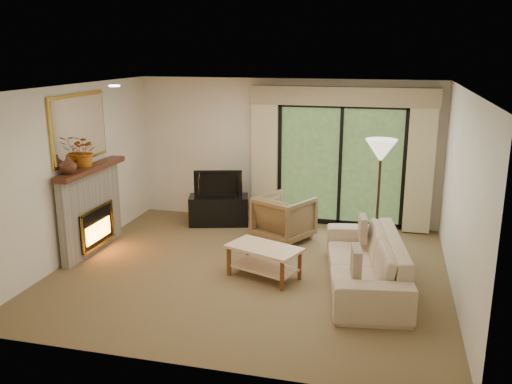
% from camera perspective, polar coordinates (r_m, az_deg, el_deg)
% --- Properties ---
extents(floor, '(5.50, 5.50, 0.00)m').
position_cam_1_polar(floor, '(7.89, -0.54, -8.29)').
color(floor, brown).
rests_on(floor, ground).
extents(ceiling, '(5.50, 5.50, 0.00)m').
position_cam_1_polar(ceiling, '(7.27, -0.59, 10.90)').
color(ceiling, silver).
rests_on(ceiling, ground).
extents(wall_back, '(5.00, 0.00, 5.00)m').
position_cam_1_polar(wall_back, '(9.86, 3.14, 4.30)').
color(wall_back, beige).
rests_on(wall_back, ground).
extents(wall_front, '(5.00, 0.00, 5.00)m').
position_cam_1_polar(wall_front, '(5.20, -7.60, -5.54)').
color(wall_front, beige).
rests_on(wall_front, ground).
extents(wall_left, '(0.00, 5.00, 5.00)m').
position_cam_1_polar(wall_left, '(8.58, -18.64, 1.94)').
color(wall_left, beige).
rests_on(wall_left, ground).
extents(wall_right, '(0.00, 5.00, 5.00)m').
position_cam_1_polar(wall_right, '(7.30, 20.81, -0.42)').
color(wall_right, beige).
rests_on(wall_right, ground).
extents(fireplace, '(0.24, 1.70, 1.37)m').
position_cam_1_polar(fireplace, '(8.83, -16.97, -1.70)').
color(fireplace, gray).
rests_on(fireplace, floor).
extents(mirror, '(0.07, 1.45, 1.02)m').
position_cam_1_polar(mirror, '(8.61, -18.09, 6.44)').
color(mirror, gold).
rests_on(mirror, wall_left).
extents(sliding_door, '(2.26, 0.10, 2.16)m').
position_cam_1_polar(sliding_door, '(9.71, 8.87, 2.78)').
color(sliding_door, black).
rests_on(sliding_door, floor).
extents(curtain_left, '(0.45, 0.18, 2.35)m').
position_cam_1_polar(curtain_left, '(9.80, 0.93, 3.66)').
color(curtain_left, '#CABC8F').
rests_on(curtain_left, floor).
extents(curtain_right, '(0.45, 0.18, 2.35)m').
position_cam_1_polar(curtain_right, '(9.56, 16.91, 2.73)').
color(curtain_right, '#CABC8F').
rests_on(curtain_right, floor).
extents(cornice, '(3.20, 0.24, 0.32)m').
position_cam_1_polar(cornice, '(9.45, 9.11, 9.92)').
color(cornice, tan).
rests_on(cornice, wall_back).
extents(media_console, '(1.15, 0.75, 0.53)m').
position_cam_1_polar(media_console, '(9.86, -3.93, -1.91)').
color(media_console, black).
rests_on(media_console, floor).
extents(tv, '(0.86, 0.34, 0.49)m').
position_cam_1_polar(tv, '(9.72, -3.99, 0.98)').
color(tv, black).
rests_on(tv, media_console).
extents(armchair, '(1.10, 1.11, 0.76)m').
position_cam_1_polar(armchair, '(9.01, 2.97, -2.75)').
color(armchair, brown).
rests_on(armchair, floor).
extents(sofa, '(1.29, 2.51, 0.70)m').
position_cam_1_polar(sofa, '(7.44, 11.40, -7.16)').
color(sofa, tan).
rests_on(sofa, floor).
extents(pillow_near, '(0.17, 0.41, 0.40)m').
position_cam_1_polar(pillow_near, '(6.72, 10.49, -7.39)').
color(pillow_near, '#502E26').
rests_on(pillow_near, sofa).
extents(pillow_far, '(0.15, 0.38, 0.37)m').
position_cam_1_polar(pillow_far, '(8.01, 11.18, -3.78)').
color(pillow_far, '#502E26').
rests_on(pillow_far, sofa).
extents(coffee_table, '(1.14, 0.88, 0.45)m').
position_cam_1_polar(coffee_table, '(7.60, 0.85, -7.38)').
color(coffee_table, '#EFBD8F').
rests_on(coffee_table, floor).
extents(floor_lamp, '(0.60, 0.60, 1.79)m').
position_cam_1_polar(floor_lamp, '(8.55, 12.74, -0.49)').
color(floor_lamp, '#C2B899').
rests_on(floor_lamp, floor).
extents(vase, '(0.28, 0.28, 0.27)m').
position_cam_1_polar(vase, '(8.18, -19.20, 2.76)').
color(vase, '#482415').
rests_on(vase, fireplace).
extents(branches, '(0.51, 0.47, 0.48)m').
position_cam_1_polar(branches, '(8.55, -17.57, 4.10)').
color(branches, '#AD5A14').
rests_on(branches, fireplace).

